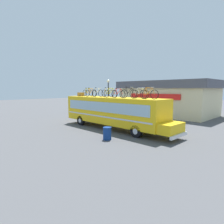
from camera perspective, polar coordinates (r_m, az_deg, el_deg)
ground_plane at (r=18.28m, az=-0.08°, el=-4.95°), size 120.00×120.00×0.00m
bus at (r=17.89m, az=0.31°, el=0.39°), size 12.41×2.56×2.98m
luggage_bag_1 at (r=21.24m, az=-9.31°, el=5.28°), size 0.75×0.41×0.41m
rooftop_bicycle_1 at (r=20.98m, az=-7.29°, el=5.78°), size 1.78×0.44×0.92m
rooftop_bicycle_2 at (r=19.90m, az=-6.43°, el=5.73°), size 1.78×0.44×0.91m
rooftop_bicycle_3 at (r=19.17m, az=-4.36°, el=5.74°), size 1.66×0.44×0.94m
rooftop_bicycle_4 at (r=18.68m, az=-1.36°, el=5.73°), size 1.72×0.44×0.94m
rooftop_bicycle_5 at (r=17.47m, az=-0.44°, el=5.63°), size 1.75×0.44×0.92m
rooftop_bicycle_6 at (r=16.72m, az=1.87°, el=5.51°), size 1.64×0.44×0.87m
rooftop_bicycle_7 at (r=16.13m, az=5.01°, el=5.58°), size 1.73×0.44×0.98m
rooftop_bicycle_8 at (r=15.76m, az=8.43°, el=5.44°), size 1.76×0.44×0.93m
rooftop_bicycle_9 at (r=14.96m, az=11.00°, el=5.35°), size 1.71×0.44×0.96m
roadside_building at (r=29.18m, az=16.34°, el=4.18°), size 13.49×7.93×4.90m
trash_bin at (r=14.20m, az=-1.46°, el=-6.45°), size 0.62×0.62×0.94m
street_lamp at (r=24.18m, az=-1.12°, el=5.52°), size 0.37×0.37×4.93m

